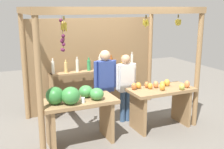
# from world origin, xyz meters

# --- Properties ---
(ground_plane) EXTENTS (12.00, 12.00, 0.00)m
(ground_plane) POSITION_xyz_m (0.00, 0.00, 0.00)
(ground_plane) COLOR slate
(ground_plane) RESTS_ON ground
(market_stall) EXTENTS (3.22, 1.89, 2.39)m
(market_stall) POSITION_xyz_m (-0.00, 0.42, 1.38)
(market_stall) COLOR #99754C
(market_stall) RESTS_ON ground
(fruit_counter_left) EXTENTS (1.30, 0.66, 1.11)m
(fruit_counter_left) POSITION_xyz_m (-0.91, -0.70, 0.74)
(fruit_counter_left) COLOR #99754C
(fruit_counter_left) RESTS_ON ground
(fruit_counter_right) EXTENTS (1.30, 0.66, 0.96)m
(fruit_counter_right) POSITION_xyz_m (0.85, -0.67, 0.62)
(fruit_counter_right) COLOR #99754C
(fruit_counter_right) RESTS_ON ground
(bottle_shelf_unit) EXTENTS (2.06, 0.22, 1.35)m
(bottle_shelf_unit) POSITION_xyz_m (-0.04, 0.67, 0.82)
(bottle_shelf_unit) COLOR #99754C
(bottle_shelf_unit) RESTS_ON ground
(vendor_man) EXTENTS (0.48, 0.21, 1.56)m
(vendor_man) POSITION_xyz_m (-0.12, -0.12, 0.93)
(vendor_man) COLOR #3F4A63
(vendor_man) RESTS_ON ground
(vendor_woman) EXTENTS (0.48, 0.20, 1.44)m
(vendor_woman) POSITION_xyz_m (0.34, -0.11, 0.85)
(vendor_woman) COLOR #39567D
(vendor_woman) RESTS_ON ground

